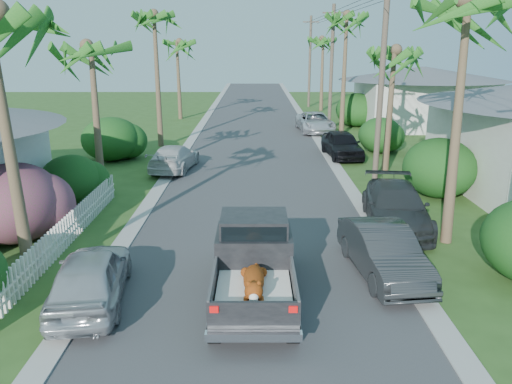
{
  "coord_description": "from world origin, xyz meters",
  "views": [
    {
      "loc": [
        0.03,
        -9.43,
        6.24
      ],
      "look_at": [
        0.06,
        6.89,
        1.4
      ],
      "focal_mm": 35.0,
      "sensor_mm": 36.0,
      "label": 1
    }
  ],
  "objects_px": {
    "palm_l_c": "(154,15)",
    "utility_pole_c": "(331,68)",
    "parked_car_rm": "(396,207)",
    "palm_r_c": "(347,15)",
    "parked_car_rn": "(383,252)",
    "parked_car_lf": "(174,158)",
    "palm_l_d": "(177,42)",
    "parked_car_ln": "(91,277)",
    "palm_r_b": "(394,51)",
    "palm_r_a": "(471,2)",
    "pickup_truck": "(254,257)",
    "utility_pole_d": "(310,61)",
    "parked_car_rf": "(342,144)",
    "parked_car_rd": "(315,122)",
    "house_right_far": "(421,99)",
    "palm_r_d": "(323,39)",
    "palm_l_b": "(90,47)",
    "utility_pole_b": "(381,83)"
  },
  "relations": [
    {
      "from": "utility_pole_c",
      "to": "utility_pole_d",
      "type": "relative_size",
      "value": 1.0
    },
    {
      "from": "parked_car_rd",
      "to": "utility_pole_d",
      "type": "height_order",
      "value": "utility_pole_d"
    },
    {
      "from": "pickup_truck",
      "to": "utility_pole_c",
      "type": "height_order",
      "value": "utility_pole_c"
    },
    {
      "from": "parked_car_lf",
      "to": "utility_pole_d",
      "type": "height_order",
      "value": "utility_pole_d"
    },
    {
      "from": "pickup_truck",
      "to": "parked_car_lf",
      "type": "distance_m",
      "value": 13.9
    },
    {
      "from": "parked_car_ln",
      "to": "pickup_truck",
      "type": "bearing_deg",
      "value": 179.38
    },
    {
      "from": "utility_pole_c",
      "to": "palm_l_c",
      "type": "bearing_deg",
      "value": -152.65
    },
    {
      "from": "parked_car_rf",
      "to": "palm_r_d",
      "type": "height_order",
      "value": "palm_r_d"
    },
    {
      "from": "palm_r_b",
      "to": "utility_pole_c",
      "type": "distance_m",
      "value": 13.11
    },
    {
      "from": "utility_pole_c",
      "to": "parked_car_rf",
      "type": "bearing_deg",
      "value": -93.68
    },
    {
      "from": "utility_pole_c",
      "to": "utility_pole_b",
      "type": "bearing_deg",
      "value": -90.0
    },
    {
      "from": "palm_l_c",
      "to": "utility_pole_d",
      "type": "xyz_separation_m",
      "value": [
        11.6,
        21.0,
        -3.31
      ]
    },
    {
      "from": "house_right_far",
      "to": "parked_car_rf",
      "type": "bearing_deg",
      "value": -125.24
    },
    {
      "from": "parked_car_lf",
      "to": "house_right_far",
      "type": "xyz_separation_m",
      "value": [
        17.13,
        14.39,
        1.47
      ]
    },
    {
      "from": "pickup_truck",
      "to": "parked_car_rf",
      "type": "distance_m",
      "value": 17.09
    },
    {
      "from": "palm_l_b",
      "to": "parked_car_rf",
      "type": "bearing_deg",
      "value": 29.5
    },
    {
      "from": "parked_car_rf",
      "to": "palm_r_a",
      "type": "xyz_separation_m",
      "value": [
        1.3,
        -12.68,
        6.68
      ]
    },
    {
      "from": "parked_car_rm",
      "to": "palm_l_c",
      "type": "xyz_separation_m",
      "value": [
        -11.0,
        14.72,
        7.18
      ]
    },
    {
      "from": "parked_car_lf",
      "to": "utility_pole_c",
      "type": "height_order",
      "value": "utility_pole_c"
    },
    {
      "from": "palm_l_d",
      "to": "utility_pole_c",
      "type": "bearing_deg",
      "value": -26.38
    },
    {
      "from": "utility_pole_c",
      "to": "parked_car_rm",
      "type": "bearing_deg",
      "value": -91.66
    },
    {
      "from": "palm_r_d",
      "to": "parked_car_rf",
      "type": "bearing_deg",
      "value": -94.02
    },
    {
      "from": "palm_r_a",
      "to": "utility_pole_b",
      "type": "relative_size",
      "value": 0.97
    },
    {
      "from": "palm_r_b",
      "to": "utility_pole_b",
      "type": "distance_m",
      "value": 2.61
    },
    {
      "from": "palm_l_c",
      "to": "palm_r_d",
      "type": "height_order",
      "value": "palm_l_c"
    },
    {
      "from": "palm_l_c",
      "to": "utility_pole_c",
      "type": "relative_size",
      "value": 1.02
    },
    {
      "from": "parked_car_ln",
      "to": "palm_l_d",
      "type": "height_order",
      "value": "palm_l_d"
    },
    {
      "from": "parked_car_rn",
      "to": "palm_l_c",
      "type": "distance_m",
      "value": 22.16
    },
    {
      "from": "parked_car_rn",
      "to": "parked_car_lf",
      "type": "relative_size",
      "value": 0.95
    },
    {
      "from": "parked_car_rd",
      "to": "utility_pole_c",
      "type": "distance_m",
      "value": 4.11
    },
    {
      "from": "parked_car_ln",
      "to": "palm_r_b",
      "type": "distance_m",
      "value": 17.74
    },
    {
      "from": "palm_l_d",
      "to": "utility_pole_d",
      "type": "height_order",
      "value": "utility_pole_d"
    },
    {
      "from": "parked_car_rm",
      "to": "palm_l_d",
      "type": "bearing_deg",
      "value": 119.92
    },
    {
      "from": "pickup_truck",
      "to": "palm_l_b",
      "type": "relative_size",
      "value": 0.69
    },
    {
      "from": "palm_r_d",
      "to": "palm_l_c",
      "type": "bearing_deg",
      "value": -124.78
    },
    {
      "from": "palm_l_c",
      "to": "utility_pole_c",
      "type": "bearing_deg",
      "value": 27.35
    },
    {
      "from": "parked_car_lf",
      "to": "palm_l_b",
      "type": "xyz_separation_m",
      "value": [
        -2.67,
        -3.61,
        5.5
      ]
    },
    {
      "from": "palm_l_d",
      "to": "palm_r_a",
      "type": "xyz_separation_m",
      "value": [
        12.8,
        -28.0,
        0.98
      ]
    },
    {
      "from": "palm_l_c",
      "to": "parked_car_rn",
      "type": "bearing_deg",
      "value": -62.72
    },
    {
      "from": "parked_car_ln",
      "to": "utility_pole_b",
      "type": "distance_m",
      "value": 15.27
    },
    {
      "from": "parked_car_rd",
      "to": "palm_r_c",
      "type": "height_order",
      "value": "palm_r_c"
    },
    {
      "from": "parked_car_rm",
      "to": "house_right_far",
      "type": "bearing_deg",
      "value": 77.24
    },
    {
      "from": "parked_car_rm",
      "to": "palm_r_c",
      "type": "height_order",
      "value": "palm_r_c"
    },
    {
      "from": "parked_car_lf",
      "to": "palm_l_c",
      "type": "distance_m",
      "value": 9.86
    },
    {
      "from": "palm_l_b",
      "to": "palm_l_d",
      "type": "distance_m",
      "value": 22.0
    },
    {
      "from": "parked_car_rn",
      "to": "palm_r_c",
      "type": "distance_m",
      "value": 23.94
    },
    {
      "from": "house_right_far",
      "to": "utility_pole_b",
      "type": "distance_m",
      "value": 18.71
    },
    {
      "from": "pickup_truck",
      "to": "palm_r_a",
      "type": "bearing_deg",
      "value": 30.17
    },
    {
      "from": "parked_car_rd",
      "to": "palm_l_d",
      "type": "distance_m",
      "value": 14.05
    },
    {
      "from": "parked_car_rf",
      "to": "palm_r_a",
      "type": "height_order",
      "value": "palm_r_a"
    }
  ]
}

